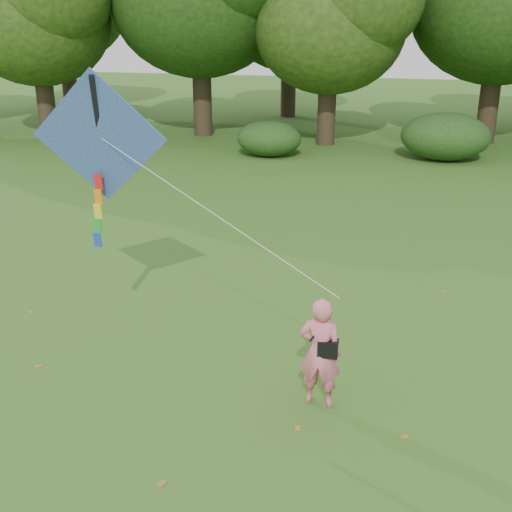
# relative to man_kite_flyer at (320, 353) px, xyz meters

# --- Properties ---
(ground) EXTENTS (100.00, 100.00, 0.00)m
(ground) POSITION_rel_man_kite_flyer_xyz_m (-0.24, 0.17, -0.89)
(ground) COLOR #265114
(ground) RESTS_ON ground
(man_kite_flyer) EXTENTS (0.69, 0.48, 1.78)m
(man_kite_flyer) POSITION_rel_man_kite_flyer_xyz_m (0.00, 0.00, 0.00)
(man_kite_flyer) COLOR #E16A7E
(man_kite_flyer) RESTS_ON ground
(bystander_left) EXTENTS (1.05, 1.04, 1.71)m
(bystander_left) POSITION_rel_man_kite_flyer_xyz_m (-10.23, 17.49, -0.03)
(bystander_left) COLOR #252732
(bystander_left) RESTS_ON ground
(crossbody_bag) EXTENTS (0.43, 0.20, 0.71)m
(crossbody_bag) POSITION_rel_man_kite_flyer_xyz_m (0.12, -0.03, 0.12)
(crossbody_bag) COLOR black
(crossbody_bag) RESTS_ON ground
(flying_kite) EXTENTS (5.23, 1.55, 3.05)m
(flying_kite) POSITION_rel_man_kite_flyer_xyz_m (-3.84, 1.15, 2.82)
(flying_kite) COLOR #23489A
(flying_kite) RESTS_ON ground
(tree_line) EXTENTS (54.70, 15.30, 9.48)m
(tree_line) POSITION_rel_man_kite_flyer_xyz_m (1.43, 23.05, 4.71)
(tree_line) COLOR #3A2D1E
(tree_line) RESTS_ON ground
(shrub_band) EXTENTS (39.15, 3.22, 1.88)m
(shrub_band) POSITION_rel_man_kite_flyer_xyz_m (-0.96, 17.77, -0.03)
(shrub_band) COLOR #264919
(shrub_band) RESTS_ON ground
(fallen_leaves) EXTENTS (11.72, 11.88, 0.01)m
(fallen_leaves) POSITION_rel_man_kite_flyer_xyz_m (0.79, 1.81, -0.88)
(fallen_leaves) COLOR olive
(fallen_leaves) RESTS_ON ground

